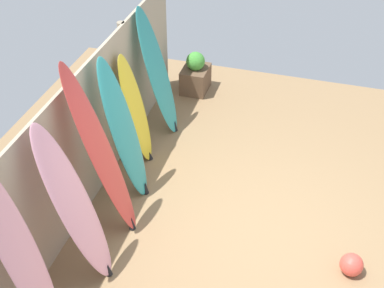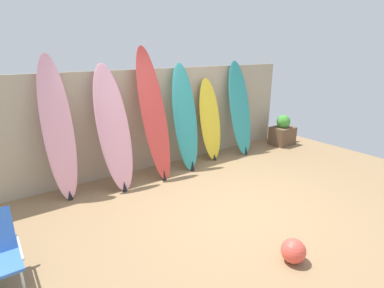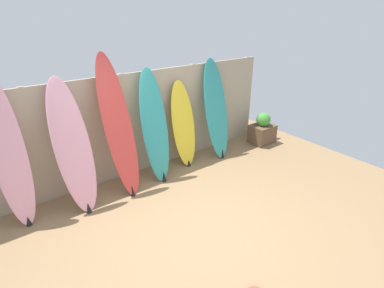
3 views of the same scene
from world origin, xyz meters
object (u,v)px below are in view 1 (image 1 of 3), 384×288
at_px(surfboard_teal_5, 158,74).
at_px(beach_ball, 351,265).
at_px(surfboard_yellow_4, 136,111).
at_px(planter_box, 195,75).
at_px(surfboard_pink_1, 75,207).
at_px(surfboard_pink_0, 22,256).
at_px(surfboard_teal_3, 124,131).
at_px(surfboard_red_2, 102,155).

xyz_separation_m(surfboard_teal_5, beach_ball, (-1.99, -2.90, -0.81)).
xyz_separation_m(surfboard_yellow_4, surfboard_teal_5, (0.74, -0.05, 0.15)).
relative_size(surfboard_yellow_4, planter_box, 2.30).
height_order(surfboard_pink_1, planter_box, surfboard_pink_1).
relative_size(surfboard_pink_0, surfboard_teal_3, 1.10).
bearing_deg(surfboard_red_2, surfboard_teal_5, 2.18).
height_order(surfboard_pink_0, surfboard_red_2, surfboard_red_2).
distance_m(surfboard_pink_0, beach_ball, 3.44).
height_order(surfboard_pink_1, surfboard_teal_3, surfboard_pink_1).
distance_m(surfboard_pink_0, surfboard_teal_3, 2.12).
relative_size(surfboard_yellow_4, beach_ball, 6.20).
xyz_separation_m(planter_box, beach_ball, (-3.19, -2.70, -0.16)).
xyz_separation_m(surfboard_red_2, surfboard_yellow_4, (1.31, 0.13, -0.29)).
xyz_separation_m(surfboard_pink_0, surfboard_yellow_4, (2.79, 0.01, -0.24)).
height_order(surfboard_pink_0, beach_ball, surfboard_pink_0).
relative_size(surfboard_teal_3, surfboard_teal_5, 1.00).
distance_m(surfboard_pink_1, surfboard_teal_5, 2.77).
xyz_separation_m(surfboard_teal_3, surfboard_teal_5, (1.42, 0.06, -0.00)).
bearing_deg(surfboard_teal_5, beach_ball, -124.43).
distance_m(surfboard_pink_1, surfboard_yellow_4, 2.04).
xyz_separation_m(surfboard_pink_1, surfboard_red_2, (0.71, 0.01, 0.12)).
relative_size(surfboard_pink_0, beach_ball, 8.13).
bearing_deg(surfboard_teal_5, surfboard_pink_0, 179.30).
bearing_deg(planter_box, surfboard_yellow_4, 172.54).
xyz_separation_m(surfboard_yellow_4, planter_box, (1.95, -0.25, -0.50)).
xyz_separation_m(surfboard_pink_0, planter_box, (4.74, -0.24, -0.74)).
xyz_separation_m(surfboard_pink_0, surfboard_red_2, (1.48, -0.12, 0.05)).
relative_size(surfboard_pink_1, surfboard_teal_5, 1.02).
distance_m(surfboard_teal_5, planter_box, 1.38).
relative_size(surfboard_yellow_4, surfboard_teal_5, 0.83).
height_order(surfboard_red_2, surfboard_teal_5, surfboard_red_2).
relative_size(surfboard_pink_1, beach_ball, 7.54).
distance_m(surfboard_teal_3, surfboard_teal_5, 1.42).
relative_size(surfboard_pink_1, surfboard_teal_3, 1.02).
height_order(surfboard_pink_0, surfboard_pink_1, surfboard_pink_0).
xyz_separation_m(surfboard_pink_0, beach_ball, (1.55, -2.94, -0.90)).
bearing_deg(surfboard_pink_1, surfboard_red_2, 1.15).
bearing_deg(surfboard_yellow_4, surfboard_pink_0, -179.77).
distance_m(surfboard_red_2, surfboard_yellow_4, 1.35).
relative_size(surfboard_red_2, surfboard_teal_5, 1.15).
height_order(surfboard_red_2, beach_ball, surfboard_red_2).
height_order(surfboard_teal_5, planter_box, surfboard_teal_5).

